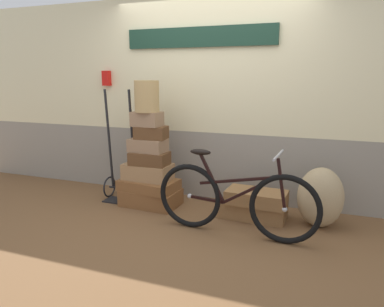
# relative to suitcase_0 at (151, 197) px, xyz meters

# --- Properties ---
(ground) EXTENTS (9.51, 5.20, 0.06)m
(ground) POSITION_rel_suitcase_0_xyz_m (0.59, -0.23, -0.13)
(ground) COLOR brown
(station_building) EXTENTS (7.51, 0.74, 2.56)m
(station_building) POSITION_rel_suitcase_0_xyz_m (0.60, 0.62, 1.19)
(station_building) COLOR gray
(station_building) RESTS_ON ground
(suitcase_0) EXTENTS (0.72, 0.48, 0.20)m
(suitcase_0) POSITION_rel_suitcase_0_xyz_m (0.00, 0.00, 0.00)
(suitcase_0) COLOR brown
(suitcase_0) RESTS_ON ground
(suitcase_1) EXTENTS (0.74, 0.52, 0.13)m
(suitcase_1) POSITION_rel_suitcase_0_xyz_m (-0.02, -0.00, 0.16)
(suitcase_1) COLOR brown
(suitcase_1) RESTS_ON suitcase_0
(suitcase_2) EXTENTS (0.59, 0.36, 0.20)m
(suitcase_2) POSITION_rel_suitcase_0_xyz_m (-0.04, 0.01, 0.32)
(suitcase_2) COLOR #9E754C
(suitcase_2) RESTS_ON suitcase_1
(suitcase_3) EXTENTS (0.46, 0.29, 0.16)m
(suitcase_3) POSITION_rel_suitcase_0_xyz_m (0.00, -0.01, 0.50)
(suitcase_3) COLOR brown
(suitcase_3) RESTS_ON suitcase_2
(suitcase_4) EXTENTS (0.45, 0.30, 0.16)m
(suitcase_4) POSITION_rel_suitcase_0_xyz_m (-0.03, 0.02, 0.66)
(suitcase_4) COLOR #937051
(suitcase_4) RESTS_ON suitcase_3
(suitcase_5) EXTENTS (0.39, 0.28, 0.15)m
(suitcase_5) POSITION_rel_suitcase_0_xyz_m (0.01, 0.04, 0.81)
(suitcase_5) COLOR brown
(suitcase_5) RESTS_ON suitcase_4
(suitcase_6) EXTENTS (0.36, 0.25, 0.17)m
(suitcase_6) POSITION_rel_suitcase_0_xyz_m (-0.04, 0.03, 0.98)
(suitcase_6) COLOR #937051
(suitcase_6) RESTS_ON suitcase_5
(suitcase_7) EXTENTS (0.74, 0.40, 0.19)m
(suitcase_7) POSITION_rel_suitcase_0_xyz_m (1.28, 0.04, -0.01)
(suitcase_7) COLOR olive
(suitcase_7) RESTS_ON ground
(suitcase_8) EXTENTS (0.67, 0.39, 0.15)m
(suitcase_8) POSITION_rel_suitcase_0_xyz_m (1.32, -0.01, 0.16)
(suitcase_8) COLOR olive
(suitcase_8) RESTS_ON suitcase_7
(wicker_basket) EXTENTS (0.29, 0.29, 0.37)m
(wicker_basket) POSITION_rel_suitcase_0_xyz_m (-0.03, 0.01, 1.25)
(wicker_basket) COLOR tan
(wicker_basket) RESTS_ON suitcase_6
(luggage_trolley) EXTENTS (0.42, 0.36, 1.42)m
(luggage_trolley) POSITION_rel_suitcase_0_xyz_m (-0.45, 0.06, 0.24)
(luggage_trolley) COLOR black
(luggage_trolley) RESTS_ON ground
(burlap_sack) EXTENTS (0.47, 0.40, 0.65)m
(burlap_sack) POSITION_rel_suitcase_0_xyz_m (1.98, 0.04, 0.22)
(burlap_sack) COLOR tan
(burlap_sack) RESTS_ON ground
(bicycle) EXTENTS (1.67, 0.46, 0.88)m
(bicycle) POSITION_rel_suitcase_0_xyz_m (1.18, -0.48, 0.27)
(bicycle) COLOR black
(bicycle) RESTS_ON ground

